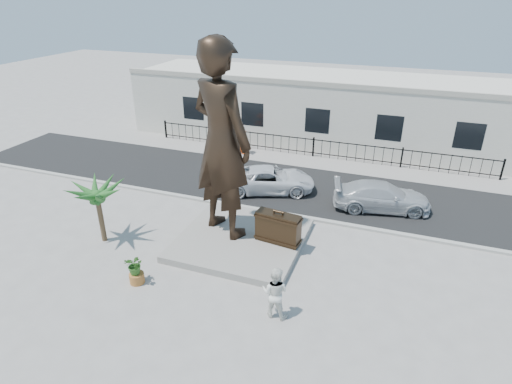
% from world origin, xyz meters
% --- Properties ---
extents(ground, '(100.00, 100.00, 0.00)m').
position_xyz_m(ground, '(0.00, 0.00, 0.00)').
color(ground, '#9E9991').
rests_on(ground, ground).
extents(street, '(40.00, 7.00, 0.01)m').
position_xyz_m(street, '(0.00, 8.00, 0.01)').
color(street, black).
rests_on(street, ground).
extents(curb, '(40.00, 0.25, 0.12)m').
position_xyz_m(curb, '(0.00, 4.50, 0.06)').
color(curb, '#A5A399').
rests_on(curb, ground).
extents(far_sidewalk, '(40.00, 2.50, 0.02)m').
position_xyz_m(far_sidewalk, '(0.00, 12.00, 0.01)').
color(far_sidewalk, '#9E9991').
rests_on(far_sidewalk, ground).
extents(plinth, '(5.20, 5.20, 0.30)m').
position_xyz_m(plinth, '(-0.50, 1.50, 0.15)').
color(plinth, gray).
rests_on(plinth, ground).
extents(fence, '(22.00, 0.10, 1.20)m').
position_xyz_m(fence, '(0.00, 12.80, 0.60)').
color(fence, black).
rests_on(fence, ground).
extents(building, '(28.00, 7.00, 4.40)m').
position_xyz_m(building, '(0.00, 17.00, 2.20)').
color(building, silver).
rests_on(building, ground).
extents(statue, '(3.55, 3.03, 8.23)m').
position_xyz_m(statue, '(-1.42, 1.83, 4.42)').
color(statue, black).
rests_on(statue, plinth).
extents(suitcase, '(1.94, 0.82, 1.33)m').
position_xyz_m(suitcase, '(1.11, 1.67, 0.96)').
color(suitcase, '#2F2013').
rests_on(suitcase, plinth).
extents(tourist, '(0.94, 0.74, 1.90)m').
position_xyz_m(tourist, '(2.26, -2.32, 0.95)').
color(tourist, white).
rests_on(tourist, ground).
extents(car_white, '(5.27, 3.75, 1.33)m').
position_xyz_m(car_white, '(-1.00, 6.88, 0.68)').
color(car_white, silver).
rests_on(car_white, street).
extents(car_silver, '(5.02, 2.89, 1.37)m').
position_xyz_m(car_silver, '(4.87, 6.80, 0.69)').
color(car_silver, '#B9BCBE').
rests_on(car_silver, street).
extents(worker, '(1.19, 0.75, 1.76)m').
position_xyz_m(worker, '(-4.55, 11.62, 0.90)').
color(worker, '#DF420B').
rests_on(worker, far_sidewalk).
extents(palm_tree, '(1.80, 1.80, 3.20)m').
position_xyz_m(palm_tree, '(-6.21, -0.40, 0.00)').
color(palm_tree, '#21561F').
rests_on(palm_tree, ground).
extents(planter, '(0.56, 0.56, 0.40)m').
position_xyz_m(planter, '(-3.14, -2.44, 0.20)').
color(planter, '#AB682D').
rests_on(planter, ground).
extents(shrub, '(0.73, 0.64, 0.78)m').
position_xyz_m(shrub, '(-3.14, -2.44, 0.79)').
color(shrub, '#2C5C1D').
rests_on(shrub, planter).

